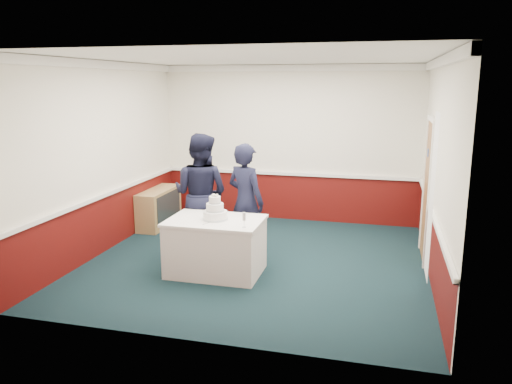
% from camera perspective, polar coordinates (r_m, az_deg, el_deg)
% --- Properties ---
extents(ground, '(5.00, 5.00, 0.00)m').
position_cam_1_polar(ground, '(7.68, 0.14, -7.89)').
color(ground, black).
rests_on(ground, ground).
extents(room_shell, '(5.00, 5.00, 3.00)m').
position_cam_1_polar(room_shell, '(7.81, 1.83, 7.28)').
color(room_shell, silver).
rests_on(room_shell, ground).
extents(sideboard, '(0.41, 1.20, 0.70)m').
position_cam_1_polar(sideboard, '(9.60, -11.02, -1.76)').
color(sideboard, tan).
rests_on(sideboard, ground).
extents(cake_table, '(1.32, 0.92, 0.79)m').
position_cam_1_polar(cake_table, '(7.12, -4.63, -6.16)').
color(cake_table, white).
rests_on(cake_table, ground).
extents(wedding_cake, '(0.35, 0.35, 0.36)m').
position_cam_1_polar(wedding_cake, '(6.98, -4.70, -2.27)').
color(wedding_cake, white).
rests_on(wedding_cake, cake_table).
extents(cake_knife, '(0.10, 0.21, 0.00)m').
position_cam_1_polar(cake_knife, '(6.83, -5.47, -3.53)').
color(cake_knife, silver).
rests_on(cake_knife, cake_table).
extents(champagne_flute, '(0.05, 0.05, 0.21)m').
position_cam_1_polar(champagne_flute, '(6.57, -1.37, -2.91)').
color(champagne_flute, silver).
rests_on(champagne_flute, cake_table).
extents(person_man, '(1.02, 0.85, 1.91)m').
position_cam_1_polar(person_man, '(7.87, -6.35, -0.23)').
color(person_man, black).
rests_on(person_man, ground).
extents(person_woman, '(0.77, 0.66, 1.78)m').
position_cam_1_polar(person_woman, '(7.60, -1.19, -1.07)').
color(person_woman, black).
rests_on(person_woman, ground).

